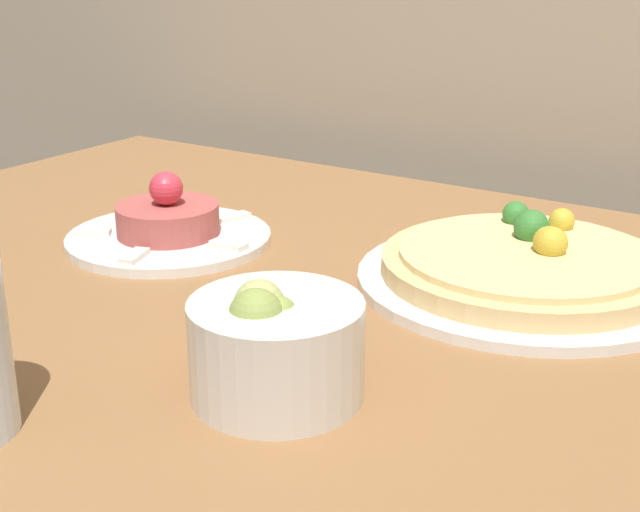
# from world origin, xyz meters

# --- Properties ---
(dining_table) EXTENTS (1.36, 0.83, 0.78)m
(dining_table) POSITION_xyz_m (0.00, 0.41, 0.68)
(dining_table) COLOR olive
(dining_table) RESTS_ON ground_plane
(pizza_plate) EXTENTS (0.32, 0.32, 0.06)m
(pizza_plate) POSITION_xyz_m (0.10, 0.54, 0.80)
(pizza_plate) COLOR white
(pizza_plate) RESTS_ON dining_table
(tartare_plate) EXTENTS (0.22, 0.22, 0.08)m
(tartare_plate) POSITION_xyz_m (-0.26, 0.45, 0.80)
(tartare_plate) COLOR white
(tartare_plate) RESTS_ON dining_table
(small_bowl) EXTENTS (0.12, 0.12, 0.09)m
(small_bowl) POSITION_xyz_m (0.03, 0.23, 0.82)
(small_bowl) COLOR silver
(small_bowl) RESTS_ON dining_table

